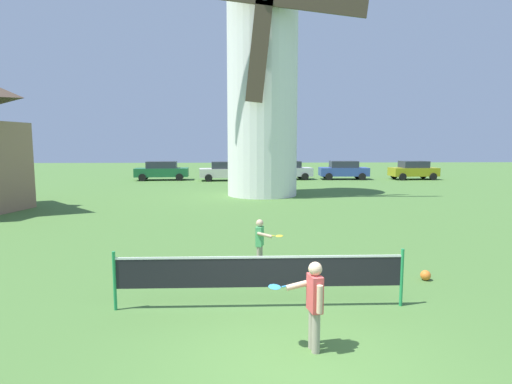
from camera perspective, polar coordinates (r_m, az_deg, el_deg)
ground_plane at (r=6.39m, az=5.79°, el=-21.90°), size 120.00×120.00×0.00m
windmill at (r=24.72m, az=0.88°, el=15.88°), size 10.65×4.76×15.79m
tennis_net at (r=7.81m, az=0.54°, el=-10.96°), size 5.39×0.06×1.10m
player_near at (r=6.33m, az=7.87°, el=-14.60°), size 0.80×0.45×1.35m
player_far at (r=10.25m, az=0.64°, el=-6.67°), size 0.69×0.65×1.20m
stray_ball at (r=10.21m, az=22.27°, el=-10.54°), size 0.23×0.23×0.23m
parked_car_green at (r=35.36m, az=-12.81°, el=2.92°), size 4.47×2.16×1.56m
parked_car_cream at (r=34.13m, az=-4.01°, el=2.94°), size 4.61×2.20×1.56m
parked_car_silver at (r=35.06m, az=3.99°, el=3.04°), size 4.65×2.26×1.56m
parked_car_blue at (r=36.01m, az=11.95°, el=3.00°), size 4.13×2.01×1.56m
parked_car_mustard at (r=37.56m, az=20.83°, el=2.85°), size 3.93×2.04×1.56m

